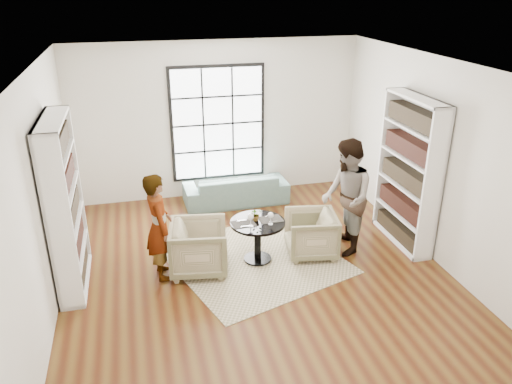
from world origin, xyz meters
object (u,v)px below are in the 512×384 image
object	(u,v)px
sofa	(236,189)
wine_glass_left	(251,217)
person_left	(159,227)
person_right	(346,198)
pedestal_table	(258,232)
wine_glass_right	(271,216)
flower_centerpiece	(256,214)
armchair_right	(311,234)
armchair_left	(199,248)

from	to	relation	value
sofa	wine_glass_left	distance (m)	2.40
wine_glass_left	sofa	bearing A→B (deg)	83.61
person_left	person_right	bearing A→B (deg)	-95.28
pedestal_table	person_left	distance (m)	1.48
wine_glass_right	flower_centerpiece	bearing A→B (deg)	133.14
sofa	person_left	xyz separation A→B (m)	(-1.57, -2.27, 0.50)
pedestal_table	sofa	world-z (taller)	pedestal_table
person_right	wine_glass_left	distance (m)	1.55
armchair_right	wine_glass_left	bearing A→B (deg)	-74.25
sofa	person_right	distance (m)	2.64
pedestal_table	armchair_left	world-z (taller)	armchair_left
person_right	flower_centerpiece	bearing A→B (deg)	-83.59
person_right	flower_centerpiece	xyz separation A→B (m)	(-1.41, 0.07, -0.15)
sofa	armchair_left	distance (m)	2.49
person_left	flower_centerpiece	bearing A→B (deg)	-91.40
wine_glass_left	flower_centerpiece	xyz separation A→B (m)	(0.13, 0.18, -0.05)
wine_glass_right	flower_centerpiece	size ratio (longest dim) A/B	1.02
pedestal_table	person_right	distance (m)	1.46
pedestal_table	armchair_left	size ratio (longest dim) A/B	0.99
armchair_right	person_right	world-z (taller)	person_right
armchair_left	person_right	distance (m)	2.36
sofa	person_left	bearing A→B (deg)	53.94
wine_glass_left	wine_glass_right	bearing A→B (deg)	-0.56
sofa	flower_centerpiece	bearing A→B (deg)	85.07
armchair_left	armchair_right	distance (m)	1.75
sofa	person_left	size ratio (longest dim) A/B	1.24
flower_centerpiece	pedestal_table	bearing A→B (deg)	-77.78
sofa	person_right	xyz separation A→B (m)	(1.28, -2.22, 0.63)
sofa	armchair_left	xyz separation A→B (m)	(-1.02, -2.27, 0.09)
sofa	armchair_right	world-z (taller)	armchair_right
wine_glass_left	person_left	bearing A→B (deg)	177.33
wine_glass_right	sofa	bearing A→B (deg)	91.00
wine_glass_left	wine_glass_right	size ratio (longest dim) A/B	1.07
person_right	person_left	bearing A→B (deg)	-79.63
sofa	armchair_right	size ratio (longest dim) A/B	2.57
armchair_right	person_right	bearing A→B (deg)	99.28
person_left	armchair_left	bearing A→B (deg)	-96.30
sofa	flower_centerpiece	distance (m)	2.20
sofa	armchair_right	bearing A→B (deg)	106.81
armchair_right	wine_glass_right	distance (m)	0.83
person_left	armchair_right	bearing A→B (deg)	-95.04
person_left	wine_glass_left	xyz separation A→B (m)	(1.31, -0.06, 0.02)
wine_glass_left	armchair_right	bearing A→B (deg)	6.47
flower_centerpiece	person_right	bearing A→B (deg)	-2.94
pedestal_table	sofa	bearing A→B (deg)	86.81
pedestal_table	armchair_right	world-z (taller)	armchair_right
person_right	wine_glass_right	xyz separation A→B (m)	(-1.24, -0.12, -0.11)
person_left	wine_glass_left	size ratio (longest dim) A/B	7.61
sofa	wine_glass_right	size ratio (longest dim) A/B	10.07
armchair_left	flower_centerpiece	world-z (taller)	flower_centerpiece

